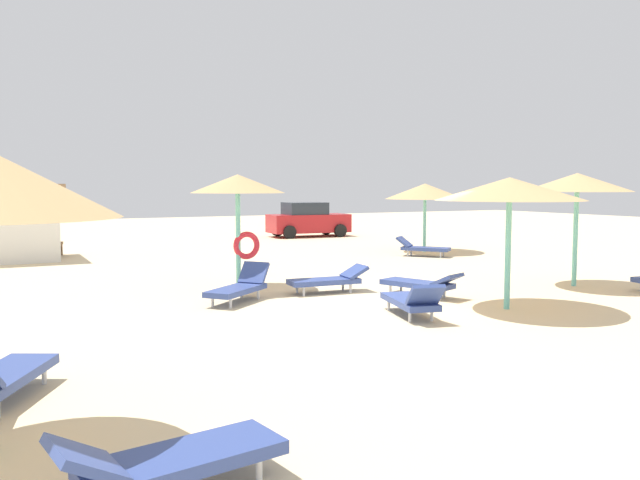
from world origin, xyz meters
TOP-DOWN VIEW (x-y plane):
  - ground_plane at (0.00, 0.00)m, footprint 80.00×80.00m
  - parasol_0 at (-1.87, 3.80)m, footprint 2.33×2.33m
  - parasol_1 at (2.15, -1.30)m, footprint 3.05×3.05m
  - parasol_3 at (5.89, 0.24)m, footprint 2.69×2.69m
  - parasol_4 at (7.65, 8.96)m, footprint 3.08×3.08m
  - lounger_0 at (-0.16, 2.20)m, footprint 1.96×0.80m
  - lounger_1 at (1.48, 0.74)m, footprint 1.27×2.02m
  - lounger_2 at (-6.14, -6.12)m, footprint 1.98×0.92m
  - lounger_4 at (6.57, 7.65)m, footprint 1.68×1.88m
  - lounger_5 at (-2.50, 2.05)m, footprint 1.83×1.67m
  - lounger_6 at (-0.08, -1.06)m, footprint 1.08×1.97m
  - bench_0 at (-5.24, 13.55)m, footprint 0.66×1.55m
  - parked_car at (6.91, 17.69)m, footprint 4.11×2.21m
  - beach_cabana at (-7.00, 13.16)m, footprint 3.92×3.30m

SIDE VIEW (x-z plane):
  - ground_plane at x=0.00m, z-range 0.00..0.00m
  - lounger_1 at x=1.48m, z-range 0.00..0.61m
  - lounger_0 at x=-0.16m, z-range -0.01..0.63m
  - lounger_2 at x=-6.14m, z-range -0.01..0.63m
  - lounger_4 at x=6.57m, z-range -0.03..0.66m
  - lounger_6 at x=-0.08m, z-range -0.06..0.70m
  - lounger_5 at x=-2.50m, z-range -0.08..0.73m
  - bench_0 at x=-5.24m, z-range 0.10..0.59m
  - parked_car at x=6.91m, z-range -0.04..1.68m
  - beach_cabana at x=-7.00m, z-range 0.02..2.64m
  - parasol_4 at x=7.65m, z-range 1.01..3.65m
  - parasol_1 at x=2.15m, z-range 1.12..3.85m
  - parasol_0 at x=-1.87m, z-range 1.13..3.96m
  - parasol_3 at x=5.89m, z-range 1.19..4.06m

